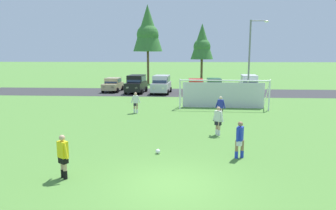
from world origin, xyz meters
name	(u,v)px	position (x,y,z in m)	size (l,w,h in m)	color
ground_plane	(181,109)	(0.00, 15.00, 0.00)	(400.00, 400.00, 0.00)	#518438
parking_lot_strip	(183,92)	(0.00, 26.90, 0.00)	(52.00, 8.40, 0.01)	#333335
soccer_ball	(158,151)	(-0.75, 3.29, 0.11)	(0.22, 0.22, 0.22)	white
soccer_goal	(223,93)	(3.60, 15.84, 1.29)	(7.49, 2.24, 2.57)	white
referee	(63,157)	(-3.91, 0.27, 0.82)	(0.61, 0.55, 1.64)	tan
player_striker_near	(218,121)	(2.31, 6.81, 0.82)	(0.60, 0.56, 1.64)	tan
player_midfield_center	(240,140)	(2.88, 2.97, 0.82)	(0.44, 0.68, 1.64)	#936B4C
player_defender_far	(136,103)	(-3.50, 13.09, 0.82)	(0.75, 0.32, 1.64)	tan
player_winger_left	(220,108)	(2.89, 11.17, 0.82)	(0.70, 0.36, 1.64)	beige
parked_car_slot_far_left	(113,85)	(-8.90, 27.31, 0.88)	(2.11, 4.24, 1.72)	tan
parked_car_slot_left	(136,84)	(-5.70, 26.14, 1.11)	(2.33, 4.70, 2.16)	black
parked_car_slot_center_left	(161,84)	(-2.61, 25.79, 1.11)	(2.32, 4.69, 2.16)	#B2B2BC
parked_car_slot_center	(196,86)	(1.50, 26.18, 0.88)	(2.11, 4.24, 1.72)	red
parked_car_slot_center_right	(214,85)	(3.77, 27.36, 0.88)	(2.05, 4.21, 1.72)	#194C2D
parked_car_slot_right	(249,84)	(7.97, 27.07, 1.11)	(2.41, 4.74, 2.16)	silver
tree_left_edge	(148,30)	(-5.91, 38.53, 8.56)	(4.66, 4.66, 12.43)	brown
tree_mid_left	(202,43)	(2.68, 38.06, 6.48)	(3.54, 3.54, 9.43)	brown
street_lamp	(251,58)	(7.19, 22.75, 4.22)	(2.00, 0.32, 8.15)	slate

